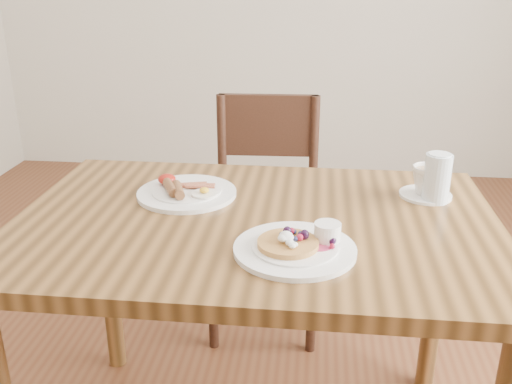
# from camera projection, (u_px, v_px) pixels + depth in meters

# --- Properties ---
(dining_table) EXTENTS (1.20, 0.80, 0.75)m
(dining_table) POSITION_uv_depth(u_px,v_px,m) (256.00, 254.00, 1.45)
(dining_table) COLOR brown
(dining_table) RESTS_ON ground
(chair_far) EXTENTS (0.44, 0.44, 0.88)m
(chair_far) POSITION_uv_depth(u_px,v_px,m) (266.00, 202.00, 2.18)
(chair_far) COLOR #351D13
(chair_far) RESTS_ON ground
(pancake_plate) EXTENTS (0.27, 0.27, 0.06)m
(pancake_plate) POSITION_uv_depth(u_px,v_px,m) (297.00, 246.00, 1.25)
(pancake_plate) COLOR white
(pancake_plate) RESTS_ON dining_table
(breakfast_plate) EXTENTS (0.27, 0.27, 0.04)m
(breakfast_plate) POSITION_uv_depth(u_px,v_px,m) (185.00, 191.00, 1.55)
(breakfast_plate) COLOR white
(breakfast_plate) RESTS_ON dining_table
(teacup_saucer) EXTENTS (0.14, 0.14, 0.09)m
(teacup_saucer) POSITION_uv_depth(u_px,v_px,m) (427.00, 183.00, 1.54)
(teacup_saucer) COLOR white
(teacup_saucer) RESTS_ON dining_table
(water_glass) EXTENTS (0.07, 0.07, 0.13)m
(water_glass) POSITION_uv_depth(u_px,v_px,m) (437.00, 178.00, 1.49)
(water_glass) COLOR silver
(water_glass) RESTS_ON dining_table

